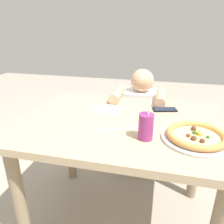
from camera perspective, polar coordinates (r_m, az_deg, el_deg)
name	(u,v)px	position (r m, az deg, el deg)	size (l,w,h in m)	color
ground_plane	(120,218)	(1.71, 2.10, -25.84)	(8.00, 8.00, 0.00)	#9E9384
dining_table	(121,139)	(1.31, 2.48, -7.03)	(1.16, 0.84, 0.75)	tan
pizza_near	(196,136)	(1.12, 21.13, -5.93)	(0.33, 0.33, 0.04)	#B7B7BC
drink_cup_colored	(146,126)	(1.05, 8.84, -3.75)	(0.07, 0.07, 0.23)	#8C2D72
paper_napkin	(107,109)	(1.41, -1.20, 0.67)	(0.16, 0.14, 0.00)	white
fork	(121,129)	(1.16, 2.41, -4.43)	(0.19, 0.09, 0.00)	silver
cell_phone	(165,109)	(1.45, 13.58, 0.65)	(0.16, 0.11, 0.01)	black
diner_seated	(140,126)	(1.93, 7.28, -3.63)	(0.39, 0.51, 0.93)	#333847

